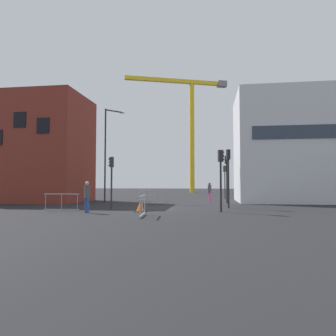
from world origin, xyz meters
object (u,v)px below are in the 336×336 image
(construction_crane, at_px, (189,115))
(traffic_light_near, at_px, (227,171))
(pedestrian_walking, at_px, (87,194))
(pedestrian_waiting, at_px, (210,190))
(traffic_light_crosswalk, at_px, (225,176))
(traffic_light_verge, at_px, (111,173))
(traffic_light_island, at_px, (228,169))
(streetlamp_tall, at_px, (108,147))
(traffic_light_median, at_px, (221,170))
(traffic_cone_on_verge, at_px, (141,206))

(construction_crane, xyz_separation_m, traffic_light_near, (5.38, -30.99, -12.03))
(pedestrian_walking, relative_size, pedestrian_waiting, 1.03)
(traffic_light_crosswalk, distance_m, pedestrian_waiting, 5.79)
(pedestrian_walking, bearing_deg, traffic_light_verge, 83.43)
(pedestrian_walking, bearing_deg, traffic_light_island, 29.23)
(traffic_light_verge, bearing_deg, streetlamp_tall, 111.32)
(streetlamp_tall, height_order, traffic_light_median, streetlamp_tall)
(traffic_light_verge, relative_size, traffic_light_crosswalk, 0.95)
(pedestrian_walking, height_order, pedestrian_waiting, pedestrian_walking)
(streetlamp_tall, xyz_separation_m, traffic_light_verge, (2.68, -6.88, -2.62))
(streetlamp_tall, relative_size, pedestrian_walking, 4.71)
(traffic_light_island, bearing_deg, traffic_cone_on_verge, -148.24)
(traffic_light_near, xyz_separation_m, traffic_light_island, (-0.16, -5.26, -0.02))
(pedestrian_walking, xyz_separation_m, traffic_cone_on_verge, (2.87, 1.28, -0.75))
(traffic_light_verge, bearing_deg, traffic_light_island, 9.99)
(traffic_light_median, distance_m, pedestrian_walking, 7.97)
(traffic_light_verge, height_order, traffic_light_crosswalk, traffic_light_crosswalk)
(traffic_light_near, relative_size, traffic_light_crosswalk, 1.11)
(traffic_light_crosswalk, height_order, pedestrian_waiting, traffic_light_crosswalk)
(construction_crane, distance_m, pedestrian_walking, 43.24)
(streetlamp_tall, xyz_separation_m, traffic_cone_on_verge, (5.18, -8.84, -4.69))
(streetlamp_tall, xyz_separation_m, pedestrian_walking, (2.31, -10.12, -3.94))
(pedestrian_waiting, relative_size, traffic_cone_on_verge, 2.58)
(construction_crane, distance_m, traffic_light_crosswalk, 26.98)
(construction_crane, height_order, traffic_light_near, construction_crane)
(traffic_light_median, bearing_deg, construction_crane, 96.69)
(streetlamp_tall, bearing_deg, traffic_cone_on_verge, -59.62)
(traffic_light_near, distance_m, pedestrian_walking, 13.12)
(traffic_light_island, height_order, pedestrian_waiting, traffic_light_island)
(construction_crane, distance_m, traffic_light_verge, 39.72)
(traffic_light_median, bearing_deg, traffic_cone_on_verge, -176.41)
(traffic_light_near, distance_m, pedestrian_waiting, 3.20)
(streetlamp_tall, bearing_deg, construction_crane, 80.08)
(streetlamp_tall, distance_m, traffic_light_near, 11.00)
(traffic_light_verge, relative_size, traffic_cone_on_verge, 5.11)
(traffic_light_verge, xyz_separation_m, traffic_light_crosswalk, (8.25, 14.27, 0.10))
(traffic_light_verge, height_order, pedestrian_walking, traffic_light_verge)
(traffic_light_crosswalk, xyz_separation_m, traffic_cone_on_verge, (-5.76, -16.23, -2.17))
(traffic_light_verge, distance_m, traffic_light_near, 10.47)
(construction_crane, bearing_deg, traffic_light_island, -81.80)
(traffic_light_island, relative_size, pedestrian_waiting, 2.28)
(streetlamp_tall, height_order, traffic_light_verge, streetlamp_tall)
(construction_crane, bearing_deg, traffic_light_verge, -94.09)
(traffic_light_verge, bearing_deg, traffic_light_median, -12.79)
(construction_crane, height_order, pedestrian_waiting, construction_crane)
(construction_crane, xyz_separation_m, pedestrian_walking, (-3.07, -40.89, -13.70))
(traffic_light_crosswalk, bearing_deg, traffic_light_median, -93.40)
(traffic_light_crosswalk, bearing_deg, construction_crane, 103.37)
(traffic_light_crosswalk, bearing_deg, pedestrian_waiting, -107.21)
(traffic_light_median, relative_size, traffic_cone_on_verge, 5.39)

